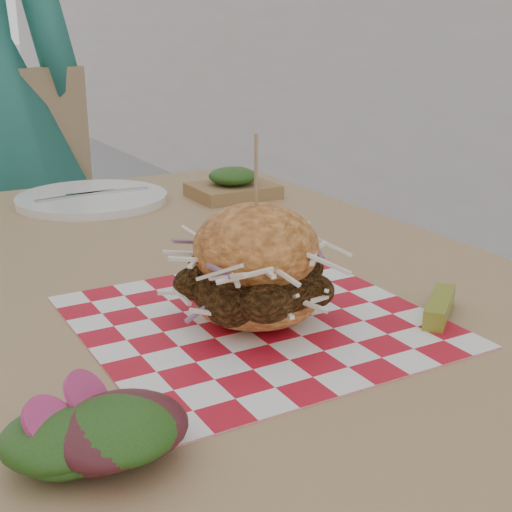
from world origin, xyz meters
name	(u,v)px	position (x,y,z in m)	size (l,w,h in m)	color
patio_table	(193,325)	(0.33, 0.19, 0.67)	(0.80, 1.20, 0.75)	tan
patio_chair	(22,231)	(0.31, 1.20, 0.55)	(0.49, 0.50, 0.95)	tan
paper_liner	(256,321)	(0.32, 0.00, 0.75)	(0.36, 0.36, 0.00)	red
sandwich	(256,271)	(0.32, 0.00, 0.81)	(0.18, 0.18, 0.20)	#F19444
pickle_spear	(440,307)	(0.50, -0.09, 0.76)	(0.10, 0.02, 0.02)	olive
side_salad	(78,435)	(0.08, -0.15, 0.76)	(0.14, 0.14, 0.05)	#3F1419
place_setting	(92,199)	(0.33, 0.61, 0.76)	(0.27, 0.27, 0.02)	white
kraft_tray	(233,185)	(0.57, 0.53, 0.77)	(0.15, 0.12, 0.06)	olive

